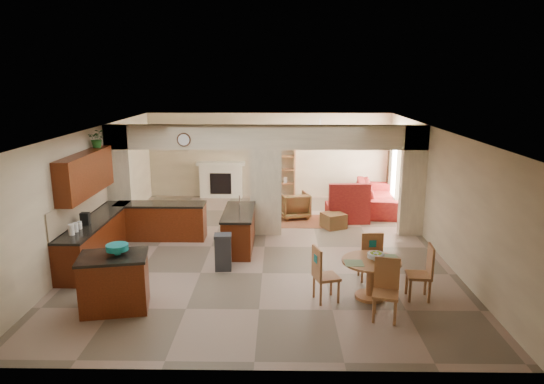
{
  "coord_description": "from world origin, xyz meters",
  "views": [
    {
      "loc": [
        0.35,
        -10.94,
        3.96
      ],
      "look_at": [
        0.17,
        0.3,
        1.27
      ],
      "focal_mm": 32.0,
      "sensor_mm": 36.0,
      "label": 1
    }
  ],
  "objects_px": {
    "kitchen_island": "(115,282)",
    "dining_table": "(371,273)",
    "sofa": "(376,196)",
    "armchair": "(294,205)"
  },
  "relations": [
    {
      "from": "dining_table",
      "to": "sofa",
      "type": "relative_size",
      "value": 0.39
    },
    {
      "from": "dining_table",
      "to": "sofa",
      "type": "distance_m",
      "value": 6.29
    },
    {
      "from": "kitchen_island",
      "to": "sofa",
      "type": "xyz_separation_m",
      "value": [
        5.8,
        6.66,
        -0.09
      ]
    },
    {
      "from": "kitchen_island",
      "to": "sofa",
      "type": "relative_size",
      "value": 0.46
    },
    {
      "from": "kitchen_island",
      "to": "dining_table",
      "type": "distance_m",
      "value": 4.54
    },
    {
      "from": "armchair",
      "to": "dining_table",
      "type": "bearing_deg",
      "value": 88.77
    },
    {
      "from": "dining_table",
      "to": "sofa",
      "type": "height_order",
      "value": "sofa"
    },
    {
      "from": "kitchen_island",
      "to": "armchair",
      "type": "bearing_deg",
      "value": 49.34
    },
    {
      "from": "kitchen_island",
      "to": "dining_table",
      "type": "height_order",
      "value": "kitchen_island"
    },
    {
      "from": "dining_table",
      "to": "armchair",
      "type": "relative_size",
      "value": 1.32
    }
  ]
}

